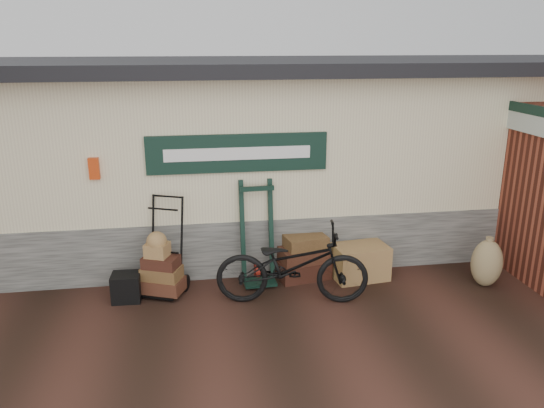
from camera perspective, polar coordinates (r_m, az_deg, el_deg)
The scene contains 10 objects.
ground at distance 7.43m, azimuth -0.35°, elevation -10.89°, with size 80.00×80.00×0.00m, color black.
station_building at distance 9.46m, azimuth -2.88°, elevation 5.68°, with size 14.40×4.10×3.20m.
brick_outbuilding at distance 9.79m, azimuth 26.80°, elevation 2.36°, with size 1.71×4.51×2.62m.
porter_trolley at distance 7.71m, azimuth -11.44°, elevation -4.33°, with size 0.71×0.53×1.42m, color black, non-canonical shape.
green_barrow at distance 7.84m, azimuth -1.57°, elevation -3.12°, with size 0.56×0.47×1.55m, color black, non-canonical shape.
suitcase_stack at distance 8.13m, azimuth 3.40°, elevation -5.67°, with size 0.77×0.48×0.68m, color #3B1D12, non-canonical shape.
wicker_hamper at distance 8.24m, azimuth 9.45°, elevation -6.15°, with size 0.81×0.53×0.53m, color brown.
black_trunk at distance 7.76m, azimuth -15.38°, elevation -8.63°, with size 0.39×0.34×0.39m, color black.
bicycle at distance 7.28m, azimuth 2.20°, elevation -6.16°, with size 2.10×0.73×1.22m, color black.
burlap_sack_left at distance 8.46m, azimuth 22.10°, elevation -5.91°, with size 0.45×0.38×0.72m, color olive.
Camera 1 is at (-0.97, -6.48, 3.49)m, focal length 35.00 mm.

